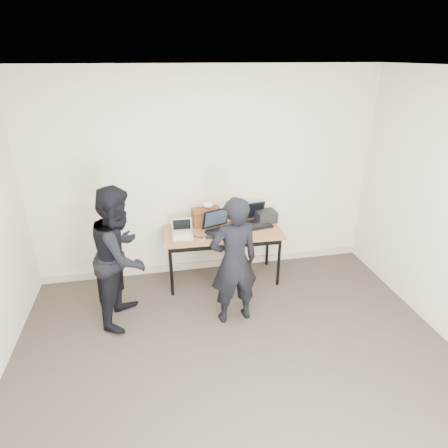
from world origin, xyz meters
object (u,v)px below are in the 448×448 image
object	(u,v)px
equipment_box	(266,216)
person_observer	(121,256)
leather_satchel	(206,216)
laptop_right	(255,220)
person_typist	(234,262)
laptop_beige	(182,233)
desk	(223,235)
laptop_center	(220,227)

from	to	relation	value
equipment_box	person_observer	size ratio (longest dim) A/B	0.16
leather_satchel	laptop_right	bearing A→B (deg)	-14.74
person_typist	equipment_box	bearing A→B (deg)	-130.44
laptop_beige	person_typist	xyz separation A→B (m)	(0.48, -0.79, -0.02)
leather_satchel	person_typist	xyz separation A→B (m)	(0.14, -1.06, -0.10)
leather_satchel	person_observer	size ratio (longest dim) A/B	0.24
person_typist	desk	bearing A→B (deg)	-99.97
laptop_center	leather_satchel	world-z (taller)	laptop_center
equipment_box	person_observer	xyz separation A→B (m)	(-1.87, -0.73, -0.00)
desk	laptop_beige	xyz separation A→B (m)	(-0.52, -0.04, 0.10)
desk	laptop_center	size ratio (longest dim) A/B	3.26
person_typist	laptop_center	bearing A→B (deg)	-97.39
laptop_right	leather_satchel	world-z (taller)	laptop_right
laptop_beige	person_observer	xyz separation A→B (m)	(-0.72, -0.50, 0.03)
laptop_center	laptop_right	world-z (taller)	laptop_center
leather_satchel	person_typist	distance (m)	1.07
leather_satchel	equipment_box	world-z (taller)	leather_satchel
laptop_beige	leather_satchel	xyz separation A→B (m)	(0.34, 0.27, 0.09)
person_observer	person_typist	bearing A→B (deg)	-87.48
equipment_box	desk	bearing A→B (deg)	-163.07
laptop_right	person_typist	bearing A→B (deg)	-126.83
laptop_right	person_observer	size ratio (longest dim) A/B	0.27
desk	person_observer	distance (m)	1.36
desk	laptop_beige	distance (m)	0.53
desk	equipment_box	size ratio (longest dim) A/B	5.83
laptop_right	equipment_box	world-z (taller)	laptop_right
laptop_beige	laptop_center	bearing A→B (deg)	5.23
equipment_box	person_typist	xyz separation A→B (m)	(-0.67, -1.02, -0.05)
desk	person_typist	distance (m)	0.84
leather_satchel	person_typist	size ratio (longest dim) A/B	0.25
desk	laptop_right	xyz separation A→B (m)	(0.46, 0.14, 0.12)
laptop_beige	equipment_box	bearing A→B (deg)	13.89
person_observer	laptop_right	bearing A→B (deg)	-52.03
laptop_right	leather_satchel	bearing A→B (deg)	162.69
person_typist	laptop_beige	bearing A→B (deg)	-65.80
desk	equipment_box	distance (m)	0.67
person_typist	person_observer	distance (m)	1.23
person_observer	desk	bearing A→B (deg)	-50.30
desk	laptop_center	xyz separation A→B (m)	(-0.04, -0.02, 0.12)
laptop_center	laptop_right	xyz separation A→B (m)	(0.50, 0.16, -0.00)
desk	laptop_right	distance (m)	0.50
laptop_beige	equipment_box	distance (m)	1.18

